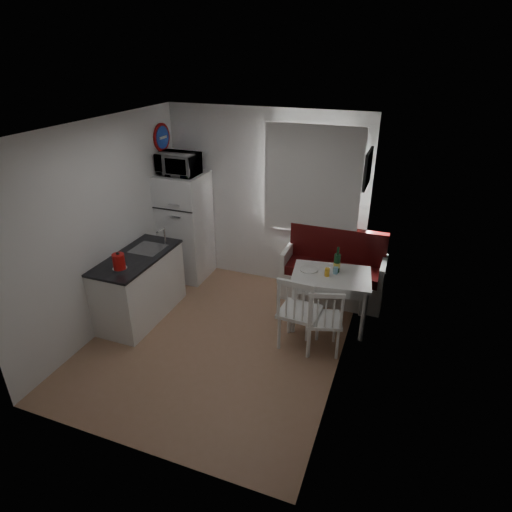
{
  "coord_description": "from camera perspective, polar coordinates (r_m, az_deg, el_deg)",
  "views": [
    {
      "loc": [
        1.98,
        -3.92,
        3.32
      ],
      "look_at": [
        0.32,
        0.5,
        1.0
      ],
      "focal_mm": 30.0,
      "sensor_mm": 36.0,
      "label": 1
    }
  ],
  "objects": [
    {
      "name": "plate",
      "position": [
        5.54,
        7.06,
        -1.8
      ],
      "size": [
        0.23,
        0.23,
        0.02
      ],
      "primitive_type": "cylinder",
      "color": "white",
      "rests_on": "dining_table"
    },
    {
      "name": "fridge",
      "position": [
        6.67,
        -9.42,
        3.87
      ],
      "size": [
        0.66,
        0.66,
        1.66
      ],
      "primitive_type": "cube",
      "color": "white",
      "rests_on": "floor"
    },
    {
      "name": "drinking_glass_orange",
      "position": [
        5.42,
        9.46,
        -2.14
      ],
      "size": [
        0.06,
        0.06,
        0.11
      ],
      "primitive_type": "cylinder",
      "color": "gold",
      "rests_on": "dining_table"
    },
    {
      "name": "kitchen_counter",
      "position": [
        5.91,
        -15.18,
        -3.85
      ],
      "size": [
        0.62,
        1.32,
        1.16
      ],
      "color": "white",
      "rests_on": "floor"
    },
    {
      "name": "picture_frame",
      "position": [
        5.21,
        14.64,
        11.2
      ],
      "size": [
        0.04,
        0.52,
        0.42
      ],
      "primitive_type": "cube",
      "color": "black",
      "rests_on": "wall_right"
    },
    {
      "name": "dining_table",
      "position": [
        5.52,
        9.98,
        -3.23
      ],
      "size": [
        1.07,
        0.82,
        0.73
      ],
      "rotation": [
        0.0,
        0.0,
        0.14
      ],
      "color": "white",
      "rests_on": "floor"
    },
    {
      "name": "bench",
      "position": [
        6.26,
        10.2,
        -2.71
      ],
      "size": [
        1.44,
        0.55,
        1.03
      ],
      "color": "white",
      "rests_on": "floor"
    },
    {
      "name": "drinking_glass_blue",
      "position": [
        5.49,
        10.57,
        -1.86
      ],
      "size": [
        0.06,
        0.06,
        0.1
      ],
      "primitive_type": "cylinder",
      "color": "#7AB7D0",
      "rests_on": "dining_table"
    },
    {
      "name": "floor",
      "position": [
        5.51,
        -5.04,
        -11.04
      ],
      "size": [
        3.0,
        3.5,
        0.02
      ],
      "primitive_type": "cube",
      "color": "#A87B59",
      "rests_on": "ground"
    },
    {
      "name": "microwave",
      "position": [
        6.33,
        -10.31,
        12.0
      ],
      "size": [
        0.57,
        0.38,
        0.31
      ],
      "primitive_type": "imported",
      "color": "white",
      "rests_on": "fridge"
    },
    {
      "name": "ceiling",
      "position": [
        4.45,
        -6.4,
        16.68
      ],
      "size": [
        3.0,
        3.5,
        0.02
      ],
      "primitive_type": "cube",
      "color": "white",
      "rests_on": "wall_back"
    },
    {
      "name": "wall_left",
      "position": [
        5.62,
        -19.59,
        3.51
      ],
      "size": [
        0.02,
        3.5,
        2.6
      ],
      "primitive_type": "cube",
      "color": "white",
      "rests_on": "floor"
    },
    {
      "name": "wall_sign",
      "position": [
        6.49,
        -12.39,
        15.19
      ],
      "size": [
        0.03,
        0.4,
        0.4
      ],
      "primitive_type": "cylinder",
      "rotation": [
        0.0,
        1.57,
        0.0
      ],
      "color": "#1B3DA5",
      "rests_on": "wall_left"
    },
    {
      "name": "kettle",
      "position": [
        5.35,
        -17.82,
        -0.71
      ],
      "size": [
        0.17,
        0.17,
        0.23
      ],
      "primitive_type": "cylinder",
      "color": "red",
      "rests_on": "kitchen_counter"
    },
    {
      "name": "wall_back",
      "position": [
        6.34,
        1.26,
        7.57
      ],
      "size": [
        3.0,
        0.02,
        2.6
      ],
      "primitive_type": "cube",
      "color": "white",
      "rests_on": "floor"
    },
    {
      "name": "curtain",
      "position": [
        5.95,
        7.43,
        9.89
      ],
      "size": [
        1.35,
        0.02,
        1.5
      ],
      "primitive_type": "cube",
      "color": "white",
      "rests_on": "wall_back"
    },
    {
      "name": "chair_right",
      "position": [
        5.0,
        8.79,
        -7.79
      ],
      "size": [
        0.52,
        0.51,
        0.48
      ],
      "rotation": [
        0.0,
        0.0,
        0.29
      ],
      "color": "white",
      "rests_on": "floor"
    },
    {
      "name": "wall_front",
      "position": [
        3.57,
        -18.04,
        -9.87
      ],
      "size": [
        3.0,
        0.02,
        2.6
      ],
      "primitive_type": "cube",
      "color": "white",
      "rests_on": "floor"
    },
    {
      "name": "wall_right",
      "position": [
        4.44,
        12.09,
        -1.55
      ],
      "size": [
        0.02,
        3.5,
        2.6
      ],
      "primitive_type": "cube",
      "color": "white",
      "rests_on": "floor"
    },
    {
      "name": "chair_left",
      "position": [
        5.02,
        5.59,
        -6.72
      ],
      "size": [
        0.49,
        0.47,
        0.53
      ],
      "rotation": [
        0.0,
        0.0,
        -0.06
      ],
      "color": "white",
      "rests_on": "floor"
    },
    {
      "name": "window",
      "position": [
        6.03,
        7.57,
        9.6
      ],
      "size": [
        1.22,
        0.06,
        1.47
      ],
      "primitive_type": "cube",
      "color": "white",
      "rests_on": "wall_back"
    },
    {
      "name": "wine_bottle",
      "position": [
        5.48,
        10.78,
        -0.49
      ],
      "size": [
        0.09,
        0.09,
        0.34
      ],
      "primitive_type": null,
      "color": "#133B1D",
      "rests_on": "dining_table"
    }
  ]
}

